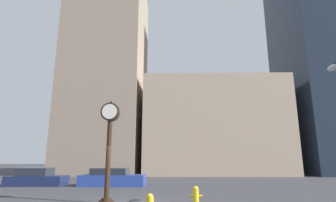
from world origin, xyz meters
The scene contains 7 objects.
building_tall_tower centered at (-7.35, 24.00, 14.07)m, with size 10.05×12.00×28.14m.
building_storefront_row centered at (7.37, 24.00, 6.00)m, with size 17.84×12.00×12.01m.
building_glass_modern centered at (22.44, 24.00, 17.82)m, with size 8.56×12.00×35.64m.
street_clock centered at (-0.99, 0.35, 2.90)m, with size 0.86×0.67×4.65m.
car_navy centered at (-8.16, 8.16, 0.54)m, with size 4.16×2.01×1.28m.
car_blue centered at (-2.50, 8.06, 0.54)m, with size 4.76×1.87×1.27m.
fire_hydrant_far centered at (2.99, 0.37, 0.38)m, with size 0.61×0.26×0.74m.
Camera 1 is at (1.99, -11.89, 1.91)m, focal length 28.00 mm.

